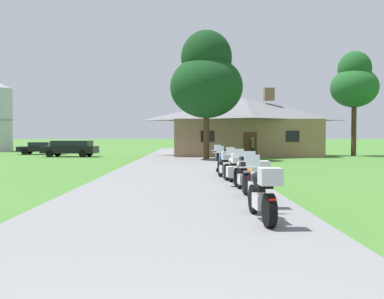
% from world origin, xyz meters
% --- Properties ---
extents(ground_plane, '(500.00, 500.00, 0.00)m').
position_xyz_m(ground_plane, '(0.00, 20.00, 0.00)').
color(ground_plane, '#42752D').
extents(asphalt_driveway, '(6.40, 80.00, 0.06)m').
position_xyz_m(asphalt_driveway, '(0.00, 18.00, 0.03)').
color(asphalt_driveway, slate).
rests_on(asphalt_driveway, ground).
extents(motorcycle_black_nearest_to_camera, '(0.66, 2.08, 1.30)m').
position_xyz_m(motorcycle_black_nearest_to_camera, '(1.95, 6.37, 0.62)').
color(motorcycle_black_nearest_to_camera, black).
rests_on(motorcycle_black_nearest_to_camera, asphalt_driveway).
extents(motorcycle_orange_second_in_row, '(0.66, 2.08, 1.30)m').
position_xyz_m(motorcycle_orange_second_in_row, '(2.18, 8.58, 0.62)').
color(motorcycle_orange_second_in_row, black).
rests_on(motorcycle_orange_second_in_row, asphalt_driveway).
extents(motorcycle_silver_third_in_row, '(0.66, 2.08, 1.30)m').
position_xyz_m(motorcycle_silver_third_in_row, '(2.16, 10.73, 0.62)').
color(motorcycle_silver_third_in_row, black).
rests_on(motorcycle_silver_third_in_row, asphalt_driveway).
extents(motorcycle_silver_fourth_in_row, '(0.78, 2.08, 1.30)m').
position_xyz_m(motorcycle_silver_fourth_in_row, '(2.13, 12.64, 0.61)').
color(motorcycle_silver_fourth_in_row, black).
rests_on(motorcycle_silver_fourth_in_row, asphalt_driveway).
extents(motorcycle_blue_fifth_in_row, '(0.70, 2.08, 1.30)m').
position_xyz_m(motorcycle_blue_fifth_in_row, '(1.93, 14.74, 0.62)').
color(motorcycle_blue_fifth_in_row, black).
rests_on(motorcycle_blue_fifth_in_row, asphalt_driveway).
extents(motorcycle_yellow_farthest_in_row, '(0.66, 2.08, 1.30)m').
position_xyz_m(motorcycle_yellow_farthest_in_row, '(1.93, 17.20, 0.62)').
color(motorcycle_yellow_farthest_in_row, black).
rests_on(motorcycle_yellow_farthest_in_row, asphalt_driveway).
extents(stone_lodge, '(13.23, 7.86, 6.14)m').
position_xyz_m(stone_lodge, '(5.61, 35.99, 2.70)').
color(stone_lodge, '#896B4C').
rests_on(stone_lodge, ground).
extents(bystander_olive_shirt_near_lodge, '(0.22, 0.55, 1.67)m').
position_xyz_m(bystander_olive_shirt_near_lodge, '(5.79, 32.12, 0.93)').
color(bystander_olive_shirt_near_lodge, black).
rests_on(bystander_olive_shirt_near_lodge, ground).
extents(tree_by_lodge_front, '(5.37, 5.37, 9.57)m').
position_xyz_m(tree_by_lodge_front, '(1.86, 29.01, 6.04)').
color(tree_by_lodge_front, '#422D19').
rests_on(tree_by_lodge_front, ground).
extents(tree_right_of_lodge, '(4.16, 4.16, 9.35)m').
position_xyz_m(tree_right_of_lodge, '(15.38, 35.32, 6.59)').
color(tree_right_of_lodge, '#422D19').
rests_on(tree_right_of_lodge, ground).
extents(parked_black_suv_far_left, '(4.74, 2.22, 1.40)m').
position_xyz_m(parked_black_suv_far_left, '(-9.61, 34.07, 0.78)').
color(parked_black_suv_far_left, black).
rests_on(parked_black_suv_far_left, ground).
extents(parked_black_sedan_far_left, '(4.38, 2.31, 1.20)m').
position_xyz_m(parked_black_sedan_far_left, '(-13.86, 38.88, 0.64)').
color(parked_black_sedan_far_left, black).
rests_on(parked_black_sedan_far_left, ground).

